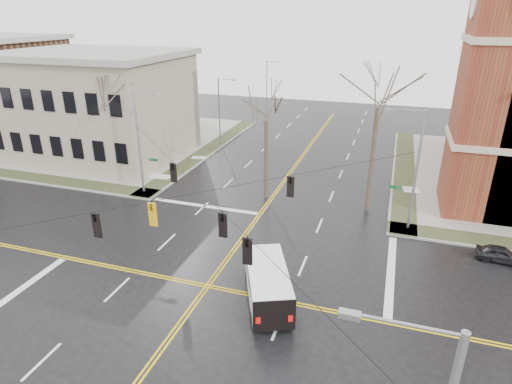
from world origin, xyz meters
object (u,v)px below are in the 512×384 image
(signal_pole_nw, at_px, (140,141))
(tree_ne, at_px, (379,100))
(tree_nw_far, at_px, (120,99))
(signal_pole_ne, at_px, (414,168))
(streetlight_north_a, at_px, (220,109))
(cargo_van, at_px, (267,280))
(streetlight_north_b, at_px, (268,84))
(parked_car_a, at_px, (501,254))
(tree_nw_near, at_px, (266,115))

(signal_pole_nw, xyz_separation_m, tree_ne, (19.56, 2.48, 4.23))
(tree_nw_far, relative_size, tree_ne, 0.87)
(signal_pole_ne, xyz_separation_m, signal_pole_nw, (-22.64, 0.00, 0.00))
(streetlight_north_a, height_order, cargo_van, streetlight_north_a)
(streetlight_north_b, distance_m, tree_nw_far, 34.86)
(streetlight_north_a, bearing_deg, tree_ne, -36.59)
(streetlight_north_a, bearing_deg, parked_car_a, -34.67)
(cargo_van, relative_size, tree_nw_near, 0.59)
(signal_pole_ne, relative_size, streetlight_north_b, 1.12)
(cargo_van, bearing_deg, tree_nw_far, 119.53)
(streetlight_north_a, bearing_deg, tree_nw_far, -104.15)
(tree_ne, bearing_deg, streetlight_north_b, 119.04)
(streetlight_north_b, xyz_separation_m, cargo_van, (14.44, -48.08, -3.19))
(tree_nw_far, bearing_deg, parked_car_a, -8.74)
(parked_car_a, xyz_separation_m, tree_ne, (-9.10, 5.34, 8.65))
(signal_pole_ne, height_order, tree_ne, tree_ne)
(cargo_van, distance_m, tree_nw_far, 23.61)
(signal_pole_nw, relative_size, parked_car_a, 2.89)
(streetlight_north_a, xyz_separation_m, cargo_van, (14.44, -28.08, -3.19))
(streetlight_north_a, height_order, tree_ne, tree_ne)
(signal_pole_ne, relative_size, tree_nw_far, 0.81)
(streetlight_north_a, bearing_deg, signal_pole_nw, -92.32)
(parked_car_a, bearing_deg, tree_ne, 65.52)
(signal_pole_nw, distance_m, parked_car_a, 29.14)
(signal_pole_nw, distance_m, tree_nw_near, 11.31)
(streetlight_north_b, bearing_deg, parked_car_a, -54.58)
(signal_pole_ne, xyz_separation_m, streetlight_north_b, (-21.97, 36.50, -0.48))
(cargo_van, distance_m, tree_ne, 16.73)
(signal_pole_ne, height_order, streetlight_north_a, signal_pole_ne)
(parked_car_a, bearing_deg, tree_nw_far, 87.16)
(signal_pole_ne, relative_size, tree_nw_near, 0.88)
(tree_ne, bearing_deg, cargo_van, -107.56)
(signal_pole_ne, relative_size, tree_ne, 0.71)
(signal_pole_nw, relative_size, tree_nw_far, 0.81)
(signal_pole_ne, relative_size, streetlight_north_a, 1.12)
(tree_ne, bearing_deg, tree_nw_near, -179.36)
(tree_nw_near, distance_m, tree_ne, 8.96)
(streetlight_north_a, relative_size, tree_ne, 0.63)
(tree_ne, bearing_deg, tree_nw_far, -178.80)
(tree_nw_near, bearing_deg, tree_ne, 0.64)
(parked_car_a, height_order, tree_nw_far, tree_nw_far)
(tree_nw_near, bearing_deg, cargo_van, -72.73)
(signal_pole_ne, bearing_deg, parked_car_a, -25.41)
(streetlight_north_a, distance_m, streetlight_north_b, 20.00)
(parked_car_a, relative_size, tree_nw_near, 0.30)
(streetlight_north_b, xyz_separation_m, parked_car_a, (27.99, -39.36, -3.94))
(tree_nw_near, bearing_deg, signal_pole_ne, -11.34)
(tree_nw_near, bearing_deg, signal_pole_nw, -167.52)
(signal_pole_nw, bearing_deg, streetlight_north_b, 88.95)
(streetlight_north_a, xyz_separation_m, streetlight_north_b, (0.00, 20.00, 0.00))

